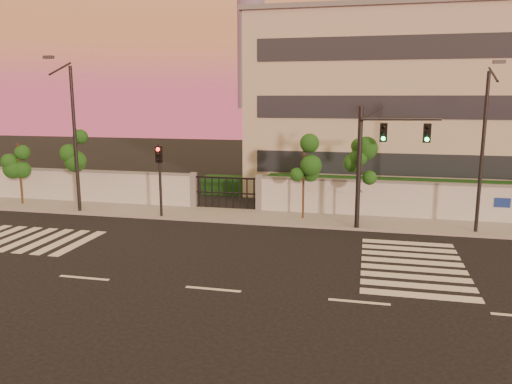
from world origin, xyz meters
TOP-DOWN VIEW (x-y plane):
  - ground at (0.00, 0.00)m, footprint 120.00×120.00m
  - sidewalk at (0.00, 10.50)m, footprint 60.00×3.00m
  - perimeter_wall at (0.10, 12.00)m, footprint 60.00×0.36m
  - hedge_row at (1.17, 14.74)m, footprint 41.00×4.25m
  - institutional_building at (9.00, 21.99)m, footprint 24.40×12.40m
  - distant_skyscraper at (-65.00, 280.00)m, footprint 16.00×16.00m
  - road_markings at (-1.58, 3.76)m, footprint 57.00×7.62m
  - street_tree_b at (-15.58, 10.45)m, footprint 1.52×1.21m
  - street_tree_c at (-11.44, 10.18)m, footprint 1.61×1.28m
  - street_tree_d at (1.78, 10.57)m, footprint 1.42×1.13m
  - street_tree_e at (4.73, 10.05)m, footprint 1.48×1.18m
  - traffic_signal_main at (5.44, 9.11)m, footprint 3.88×0.92m
  - traffic_signal_secondary at (-5.90, 9.20)m, footprint 0.32×0.33m
  - streetlight_west at (-11.06, 9.26)m, footprint 0.52×2.09m
  - streetlight_east at (10.36, 9.45)m, footprint 0.49×1.96m

SIDE VIEW (x-z plane):
  - ground at x=0.00m, z-range 0.00..0.00m
  - road_markings at x=-1.58m, z-range 0.00..0.02m
  - sidewalk at x=0.00m, z-range 0.00..0.15m
  - hedge_row at x=1.17m, z-range -0.08..1.72m
  - perimeter_wall at x=0.10m, z-range -0.03..2.17m
  - traffic_signal_secondary at x=-5.90m, z-range 0.56..4.68m
  - street_tree_b at x=-15.58m, z-range 0.92..4.79m
  - street_tree_d at x=1.78m, z-range 1.08..5.63m
  - street_tree_e at x=4.73m, z-range 1.10..5.78m
  - street_tree_c at x=-11.44m, z-range 1.15..5.99m
  - traffic_signal_main at x=5.44m, z-range 0.82..6.99m
  - streetlight_east at x=10.36m, z-range 0.33..8.48m
  - streetlight_west at x=-11.06m, z-range 0.35..9.04m
  - institutional_building at x=9.00m, z-range 0.03..12.28m
  - distant_skyscraper at x=-65.00m, z-range 2.98..120.98m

